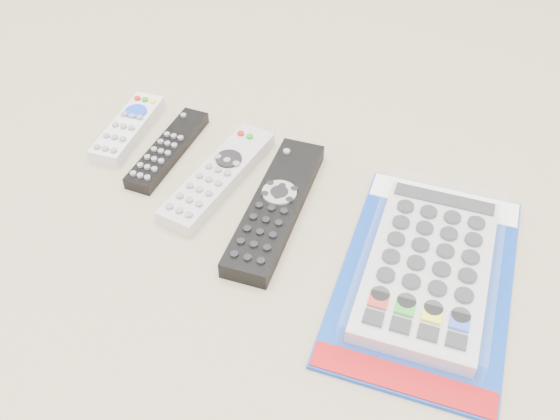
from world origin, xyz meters
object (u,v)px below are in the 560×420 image
at_px(remote_slim_black, 168,149).
at_px(remote_silver_dvd, 218,176).
at_px(jumbo_remote_packaged, 429,266).
at_px(remote_small_grey, 128,128).
at_px(remote_large_black, 276,207).

xyz_separation_m(remote_slim_black, remote_silver_dvd, (0.09, -0.02, 0.00)).
bearing_deg(remote_slim_black, jumbo_remote_packaged, -11.74).
height_order(remote_slim_black, jumbo_remote_packaged, jumbo_remote_packaged).
distance_m(remote_small_grey, remote_slim_black, 0.07).
height_order(remote_small_grey, remote_large_black, remote_large_black).
xyz_separation_m(remote_small_grey, jumbo_remote_packaged, (0.44, -0.05, 0.01)).
bearing_deg(remote_large_black, remote_small_grey, 161.15).
bearing_deg(jumbo_remote_packaged, remote_slim_black, 165.16).
relative_size(remote_small_grey, remote_silver_dvd, 0.74).
relative_size(remote_small_grey, jumbo_remote_packaged, 0.46).
height_order(remote_slim_black, remote_silver_dvd, remote_silver_dvd).
xyz_separation_m(remote_small_grey, remote_slim_black, (0.07, -0.01, -0.00)).
bearing_deg(remote_silver_dvd, remote_slim_black, 170.95).
bearing_deg(jumbo_remote_packaged, remote_silver_dvd, 166.53).
bearing_deg(remote_large_black, jumbo_remote_packaged, -11.80).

